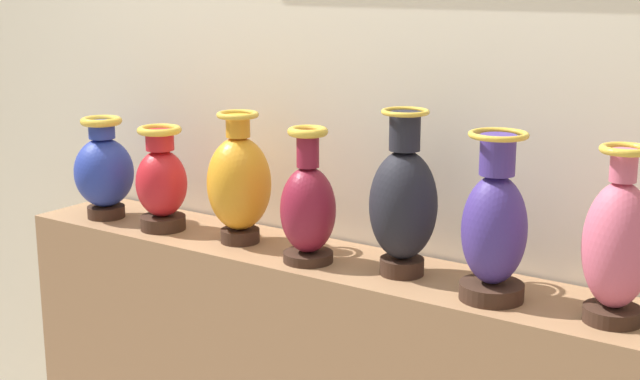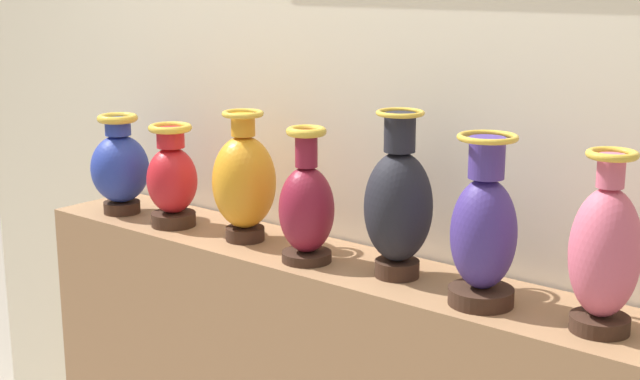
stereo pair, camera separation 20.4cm
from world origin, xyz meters
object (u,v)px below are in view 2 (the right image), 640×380
at_px(vase_crimson, 172,179).
at_px(vase_indigo, 484,232).
at_px(vase_cobalt, 120,167).
at_px(vase_burgundy, 307,207).
at_px(vase_amber, 244,181).
at_px(vase_rose, 605,253).
at_px(vase_onyx, 398,204).

bearing_deg(vase_crimson, vase_indigo, -0.29).
relative_size(vase_cobalt, vase_indigo, 0.80).
bearing_deg(vase_cobalt, vase_burgundy, -0.81).
xyz_separation_m(vase_amber, vase_indigo, (0.78, -0.03, 0.00)).
relative_size(vase_amber, vase_rose, 0.95).
distance_m(vase_cobalt, vase_onyx, 1.04).
xyz_separation_m(vase_burgundy, vase_indigo, (0.52, 0.01, 0.02)).
height_order(vase_onyx, vase_rose, vase_onyx).
bearing_deg(vase_burgundy, vase_indigo, 0.77).
distance_m(vase_indigo, vase_rose, 0.28).
relative_size(vase_burgundy, vase_rose, 0.92).
bearing_deg(vase_burgundy, vase_rose, 1.74).
bearing_deg(vase_burgundy, vase_crimson, 178.70).
distance_m(vase_burgundy, vase_rose, 0.80).
distance_m(vase_amber, vase_indigo, 0.78).
relative_size(vase_burgundy, vase_onyx, 0.85).
distance_m(vase_amber, vase_rose, 1.06).
xyz_separation_m(vase_amber, vase_rose, (1.06, -0.01, 0.00)).
relative_size(vase_amber, vase_indigo, 0.94).
bearing_deg(vase_amber, vase_indigo, -2.32).
relative_size(vase_cobalt, vase_rose, 0.81).
relative_size(vase_cobalt, vase_onyx, 0.75).
relative_size(vase_indigo, vase_rose, 1.01).
height_order(vase_amber, vase_indigo, vase_indigo).
distance_m(vase_burgundy, vase_onyx, 0.26).
bearing_deg(vase_crimson, vase_rose, 0.51).
height_order(vase_crimson, vase_burgundy, vase_burgundy).
xyz_separation_m(vase_onyx, vase_indigo, (0.26, -0.04, -0.01)).
bearing_deg(vase_cobalt, vase_onyx, 2.09).
xyz_separation_m(vase_crimson, vase_amber, (0.27, 0.03, 0.03)).
xyz_separation_m(vase_onyx, vase_rose, (0.54, -0.02, -0.01)).
height_order(vase_burgundy, vase_indigo, vase_indigo).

